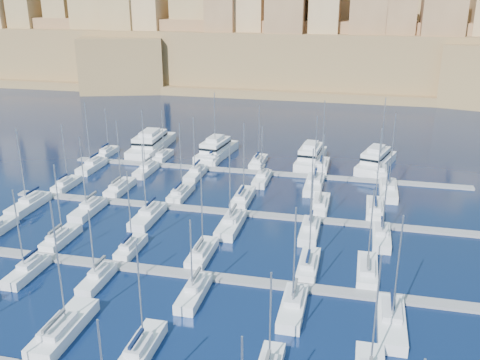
% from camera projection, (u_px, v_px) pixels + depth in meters
% --- Properties ---
extents(ground, '(600.00, 600.00, 0.00)m').
position_uv_depth(ground, '(222.00, 238.00, 82.94)').
color(ground, black).
rests_on(ground, ground).
extents(pontoon_mid_near, '(84.00, 2.00, 0.40)m').
position_uv_depth(pontoon_mid_near, '(199.00, 275.00, 71.87)').
color(pontoon_mid_near, slate).
rests_on(pontoon_mid_near, ground).
extents(pontoon_mid_far, '(84.00, 2.00, 0.40)m').
position_uv_depth(pontoon_mid_far, '(237.00, 213.00, 92.04)').
color(pontoon_mid_far, slate).
rests_on(pontoon_mid_far, ground).
extents(pontoon_far, '(84.00, 2.00, 0.40)m').
position_uv_depth(pontoon_far, '(261.00, 172.00, 112.22)').
color(pontoon_far, slate).
rests_on(pontoon_far, ground).
extents(sailboat_2, '(3.24, 10.79, 16.21)m').
position_uv_depth(sailboat_2, '(63.00, 329.00, 59.57)').
color(sailboat_2, white).
rests_on(sailboat_2, ground).
extents(sailboat_3, '(2.56, 8.54, 13.05)m').
position_uv_depth(sailboat_3, '(142.00, 348.00, 56.48)').
color(sailboat_3, white).
rests_on(sailboat_3, ground).
extents(sailboat_13, '(2.54, 8.47, 12.67)m').
position_uv_depth(sailboat_13, '(61.00, 238.00, 81.41)').
color(sailboat_13, white).
rests_on(sailboat_13, ground).
extents(sailboat_14, '(2.26, 7.52, 12.62)m').
position_uv_depth(sailboat_14, '(131.00, 247.00, 78.50)').
color(sailboat_14, white).
rests_on(sailboat_14, ground).
extents(sailboat_15, '(2.62, 8.75, 14.16)m').
position_uv_depth(sailboat_15, '(202.00, 253.00, 76.76)').
color(sailboat_15, white).
rests_on(sailboat_15, ground).
extents(sailboat_16, '(2.59, 8.63, 14.05)m').
position_uv_depth(sailboat_16, '(308.00, 265.00, 73.45)').
color(sailboat_16, white).
rests_on(sailboat_16, ground).
extents(sailboat_17, '(2.68, 8.95, 12.52)m').
position_uv_depth(sailboat_17, '(367.00, 271.00, 71.92)').
color(sailboat_17, white).
rests_on(sailboat_17, ground).
extents(sailboat_19, '(2.44, 8.12, 12.90)m').
position_uv_depth(sailboat_19, '(27.00, 271.00, 71.96)').
color(sailboat_19, white).
rests_on(sailboat_19, ground).
extents(sailboat_20, '(2.27, 7.57, 10.96)m').
position_uv_depth(sailboat_20, '(97.00, 279.00, 70.06)').
color(sailboat_20, white).
rests_on(sailboat_20, ground).
extents(sailboat_21, '(2.52, 8.40, 11.17)m').
position_uv_depth(sailboat_21, '(194.00, 293.00, 66.83)').
color(sailboat_21, white).
rests_on(sailboat_21, ground).
extents(sailboat_22, '(2.77, 9.22, 14.15)m').
position_uv_depth(sailboat_22, '(293.00, 307.00, 63.78)').
color(sailboat_22, white).
rests_on(sailboat_22, ground).
extents(sailboat_23, '(3.09, 10.31, 14.56)m').
position_uv_depth(sailboat_23, '(391.00, 322.00, 60.88)').
color(sailboat_23, white).
rests_on(sailboat_23, ground).
extents(sailboat_24, '(2.38, 7.93, 12.80)m').
position_uv_depth(sailboat_24, '(67.00, 184.00, 103.82)').
color(sailboat_24, white).
rests_on(sailboat_24, ground).
extents(sailboat_25, '(2.74, 9.14, 13.98)m').
position_uv_depth(sailboat_25, '(120.00, 188.00, 102.02)').
color(sailboat_25, white).
rests_on(sailboat_25, ground).
extents(sailboat_26, '(2.71, 9.03, 14.24)m').
position_uv_depth(sailboat_26, '(181.00, 193.00, 99.37)').
color(sailboat_26, white).
rests_on(sailboat_26, ground).
extents(sailboat_27, '(2.87, 9.57, 14.84)m').
position_uv_depth(sailboat_27, '(243.00, 198.00, 97.09)').
color(sailboat_27, white).
rests_on(sailboat_27, ground).
extents(sailboat_28, '(2.78, 9.27, 13.65)m').
position_uv_depth(sailboat_28, '(320.00, 205.00, 93.98)').
color(sailboat_28, white).
rests_on(sailboat_28, ground).
extents(sailboat_29, '(2.86, 9.52, 15.29)m').
position_uv_depth(sailboat_29, '(375.00, 209.00, 92.11)').
color(sailboat_29, white).
rests_on(sailboat_29, ground).
extents(sailboat_30, '(2.99, 9.98, 14.88)m').
position_uv_depth(sailboat_30, '(29.00, 204.00, 94.20)').
color(sailboat_30, white).
rests_on(sailboat_30, ground).
extents(sailboat_31, '(2.77, 9.24, 14.01)m').
position_uv_depth(sailboat_31, '(88.00, 209.00, 92.14)').
color(sailboat_31, white).
rests_on(sailboat_31, ground).
extents(sailboat_32, '(3.05, 10.16, 13.68)m').
position_uv_depth(sailboat_32, '(148.00, 216.00, 89.35)').
color(sailboat_32, white).
rests_on(sailboat_32, ground).
extents(sailboat_33, '(3.09, 10.28, 14.93)m').
position_uv_depth(sailboat_33, '(231.00, 224.00, 86.23)').
color(sailboat_33, white).
rests_on(sailboat_33, ground).
extents(sailboat_34, '(2.77, 9.25, 14.59)m').
position_uv_depth(sailboat_34, '(310.00, 230.00, 84.01)').
color(sailboat_34, white).
rests_on(sailboat_34, ground).
extents(sailboat_35, '(2.68, 8.93, 13.34)m').
position_uv_depth(sailboat_35, '(381.00, 237.00, 81.84)').
color(sailboat_35, white).
rests_on(sailboat_35, ground).
extents(sailboat_36, '(2.28, 7.59, 11.21)m').
position_uv_depth(sailboat_36, '(108.00, 152.00, 124.29)').
color(sailboat_36, white).
rests_on(sailboat_36, ground).
extents(sailboat_37, '(2.33, 7.75, 11.51)m').
position_uv_depth(sailboat_37, '(163.00, 156.00, 121.46)').
color(sailboat_37, white).
rests_on(sailboat_37, ground).
extents(sailboat_38, '(3.22, 10.74, 15.61)m').
position_uv_depth(sailboat_38, '(214.00, 157.00, 120.28)').
color(sailboat_38, white).
rests_on(sailboat_38, ground).
extents(sailboat_39, '(2.65, 8.85, 13.54)m').
position_uv_depth(sailboat_39, '(258.00, 162.00, 117.27)').
color(sailboat_39, white).
rests_on(sailboat_39, ground).
extents(sailboat_40, '(2.87, 9.56, 15.10)m').
position_uv_depth(sailboat_40, '(321.00, 166.00, 114.66)').
color(sailboat_40, white).
rests_on(sailboat_40, ground).
extents(sailboat_41, '(2.83, 9.45, 16.23)m').
position_uv_depth(sailboat_41, '(379.00, 170.00, 112.03)').
color(sailboat_41, white).
rests_on(sailboat_41, ground).
extents(sailboat_42, '(2.81, 9.36, 15.01)m').
position_uv_depth(sailboat_42, '(92.00, 166.00, 114.56)').
color(sailboat_42, white).
rests_on(sailboat_42, ground).
extents(sailboat_43, '(2.63, 8.75, 13.89)m').
position_uv_depth(sailboat_43, '(146.00, 170.00, 112.22)').
color(sailboat_43, white).
rests_on(sailboat_43, ground).
extents(sailboat_44, '(2.62, 8.73, 13.02)m').
position_uv_depth(sailboat_44, '(196.00, 173.00, 109.92)').
color(sailboat_44, white).
rests_on(sailboat_44, ground).
extents(sailboat_45, '(2.58, 8.60, 11.83)m').
position_uv_depth(sailboat_45, '(262.00, 179.00, 107.03)').
color(sailboat_45, white).
rests_on(sailboat_45, ground).
extents(sailboat_46, '(3.25, 10.84, 14.78)m').
position_uv_depth(sailboat_46, '(314.00, 184.00, 103.76)').
color(sailboat_46, white).
rests_on(sailboat_46, ground).
extents(sailboat_47, '(3.24, 10.81, 15.97)m').
position_uv_depth(sailboat_47, '(388.00, 190.00, 100.82)').
color(sailboat_47, white).
rests_on(sailboat_47, ground).
extents(motor_yacht_a, '(6.83, 20.18, 5.25)m').
position_uv_depth(motor_yacht_a, '(151.00, 143.00, 128.04)').
color(motor_yacht_a, white).
rests_on(motor_yacht_a, ground).
extents(motor_yacht_b, '(6.77, 16.55, 5.25)m').
position_uv_depth(motor_yacht_b, '(216.00, 150.00, 122.78)').
color(motor_yacht_b, white).
rests_on(motor_yacht_b, ground).
extents(motor_yacht_c, '(5.93, 15.97, 5.25)m').
position_uv_depth(motor_yacht_c, '(311.00, 156.00, 117.97)').
color(motor_yacht_c, white).
rests_on(motor_yacht_c, ground).
extents(motor_yacht_d, '(9.13, 16.63, 5.25)m').
position_uv_depth(motor_yacht_d, '(376.00, 160.00, 115.13)').
color(motor_yacht_d, white).
rests_on(motor_yacht_d, ground).
extents(fortified_city, '(460.00, 108.95, 59.52)m').
position_uv_depth(fortified_city, '(318.00, 45.00, 220.42)').
color(fortified_city, brown).
rests_on(fortified_city, ground).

